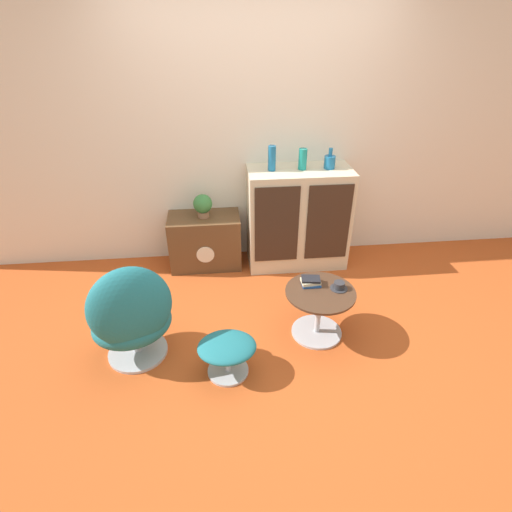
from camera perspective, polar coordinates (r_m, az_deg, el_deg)
ground_plane at (r=3.22m, az=2.59°, el=-12.23°), size 12.00×12.00×0.00m
wall_back at (r=3.89m, az=-0.13°, el=17.65°), size 6.40×0.06×2.60m
sideboard at (r=3.97m, az=5.95°, el=5.43°), size 0.98×0.48×0.99m
tv_console at (r=4.04m, az=-7.27°, el=2.16°), size 0.70×0.40×0.54m
egg_chair at (r=2.97m, az=-17.36°, el=-8.20°), size 0.72×0.69×0.82m
ottoman at (r=2.87m, az=-4.16°, el=-13.26°), size 0.41×0.35×0.29m
coffee_table at (r=3.18m, az=8.97°, el=-7.40°), size 0.54×0.54×0.42m
vase_leftmost at (r=3.70m, az=2.29°, el=13.78°), size 0.07×0.07×0.23m
vase_inner_left at (r=3.76m, az=6.69°, el=13.58°), size 0.08×0.08×0.19m
vase_inner_right at (r=3.83m, az=10.48°, el=13.14°), size 0.10×0.10×0.19m
potted_plant at (r=3.86m, az=-7.61°, el=7.25°), size 0.18×0.18×0.23m
teacup at (r=3.12m, az=11.78°, el=-4.22°), size 0.13×0.13×0.06m
book_stack at (r=3.12m, az=7.83°, el=-3.62°), size 0.15×0.12×0.06m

